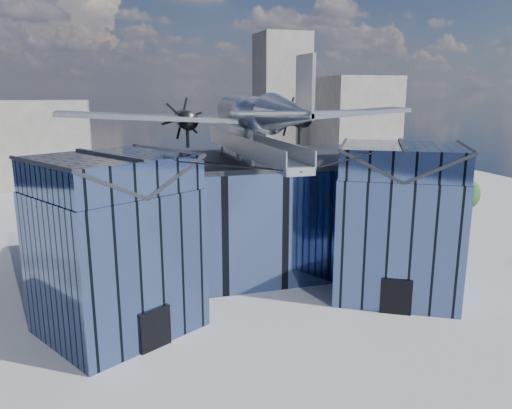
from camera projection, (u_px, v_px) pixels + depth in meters
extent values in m
plane|color=gray|center=(264.00, 303.00, 37.66)|extent=(120.00, 120.00, 0.00)
cube|color=#435689|center=(234.00, 214.00, 44.99)|extent=(28.00, 14.00, 9.50)
cube|color=#25272D|center=(233.00, 160.00, 43.87)|extent=(28.00, 14.00, 0.40)
cube|color=#435689|center=(116.00, 261.00, 32.70)|extent=(11.79, 11.43, 9.50)
cube|color=#435689|center=(110.00, 173.00, 31.38)|extent=(11.56, 11.20, 2.20)
cube|color=#25272D|center=(77.00, 177.00, 29.79)|extent=(7.98, 9.23, 2.40)
cube|color=#25272D|center=(141.00, 169.00, 32.98)|extent=(7.98, 9.23, 2.40)
cube|color=#25272D|center=(109.00, 155.00, 31.13)|extent=(4.30, 7.10, 0.18)
cube|color=black|center=(155.00, 329.00, 30.77)|extent=(2.03, 1.32, 2.60)
cube|color=black|center=(171.00, 246.00, 35.90)|extent=(0.34, 0.34, 9.50)
cube|color=#435689|center=(397.00, 235.00, 38.62)|extent=(11.79, 11.43, 9.50)
cube|color=#435689|center=(402.00, 160.00, 37.30)|extent=(11.56, 11.20, 2.20)
cube|color=#25272D|center=(371.00, 159.00, 37.80)|extent=(7.98, 9.23, 2.40)
cube|color=#25272D|center=(433.00, 161.00, 36.80)|extent=(7.98, 9.23, 2.40)
cube|color=#25272D|center=(403.00, 144.00, 37.04)|extent=(4.30, 7.10, 0.18)
cube|color=black|center=(396.00, 297.00, 35.55)|extent=(2.03, 1.32, 2.60)
cube|color=black|center=(338.00, 231.00, 39.62)|extent=(0.34, 0.34, 9.50)
cube|color=gray|center=(250.00, 151.00, 38.43)|extent=(1.80, 21.00, 0.50)
cube|color=gray|center=(239.00, 143.00, 38.03)|extent=(0.08, 21.00, 1.10)
cube|color=gray|center=(262.00, 142.00, 38.54)|extent=(0.08, 21.00, 1.10)
cylinder|color=gray|center=(223.00, 147.00, 47.44)|extent=(0.44, 0.44, 1.35)
cylinder|color=gray|center=(239.00, 154.00, 41.84)|extent=(0.44, 0.44, 1.35)
cylinder|color=gray|center=(252.00, 161.00, 38.11)|extent=(0.44, 0.44, 1.35)
cylinder|color=gray|center=(249.00, 138.00, 38.68)|extent=(0.70, 0.70, 1.40)
cylinder|color=black|center=(201.00, 164.00, 29.89)|extent=(10.55, 6.08, 0.69)
cylinder|color=black|center=(358.00, 157.00, 32.84)|extent=(10.55, 6.08, 0.69)
cylinder|color=black|center=(218.00, 163.00, 35.84)|extent=(6.09, 17.04, 1.19)
cylinder|color=black|center=(296.00, 160.00, 37.53)|extent=(6.09, 17.04, 1.19)
cylinder|color=#ABB1B9|center=(248.00, 113.00, 38.24)|extent=(2.50, 11.00, 2.50)
sphere|color=#ABB1B9|center=(231.00, 110.00, 43.37)|extent=(2.50, 2.50, 2.50)
cube|color=black|center=(234.00, 102.00, 42.29)|extent=(1.60, 1.40, 0.50)
cone|color=#ABB1B9|center=(290.00, 114.00, 29.78)|extent=(2.50, 7.00, 2.50)
cube|color=#ABB1B9|center=(305.00, 86.00, 27.27)|extent=(0.18, 2.40, 3.40)
cube|color=#ABB1B9|center=(304.00, 112.00, 27.68)|extent=(8.00, 1.80, 0.14)
cube|color=#ABB1B9|center=(155.00, 117.00, 37.27)|extent=(14.00, 3.20, 1.08)
cylinder|color=black|center=(186.00, 120.00, 38.56)|extent=(1.44, 3.20, 1.44)
cone|color=black|center=(182.00, 118.00, 40.24)|extent=(0.70, 0.70, 0.70)
cube|color=black|center=(182.00, 118.00, 40.38)|extent=(1.05, 0.06, 3.33)
cube|color=black|center=(182.00, 118.00, 40.38)|extent=(2.53, 0.06, 2.53)
cube|color=black|center=(182.00, 118.00, 40.38)|extent=(3.33, 0.06, 1.05)
cylinder|color=black|center=(187.00, 136.00, 38.28)|extent=(0.24, 0.24, 1.75)
cube|color=#ABB1B9|center=(326.00, 115.00, 41.21)|extent=(14.00, 3.20, 1.08)
cylinder|color=black|center=(297.00, 118.00, 41.15)|extent=(1.44, 3.20, 1.44)
cone|color=black|center=(289.00, 117.00, 42.83)|extent=(0.70, 0.70, 0.70)
cube|color=black|center=(288.00, 117.00, 42.97)|extent=(1.05, 0.06, 3.33)
cube|color=black|center=(288.00, 117.00, 42.97)|extent=(2.53, 0.06, 2.53)
cube|color=black|center=(288.00, 117.00, 42.97)|extent=(3.33, 0.06, 1.05)
cylinder|color=black|center=(299.00, 133.00, 40.87)|extent=(0.24, 0.24, 1.75)
cube|color=slate|center=(352.00, 128.00, 89.42)|extent=(12.00, 14.00, 18.00)
cube|color=slate|center=(46.00, 144.00, 81.75)|extent=(14.00, 10.00, 14.00)
cube|color=slate|center=(281.00, 104.00, 95.04)|extent=(9.00, 9.00, 26.00)
cylinder|color=black|center=(461.00, 215.00, 58.00)|extent=(0.53, 0.53, 2.90)
sphere|color=#234A1A|center=(463.00, 194.00, 57.42)|extent=(4.96, 4.96, 3.79)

